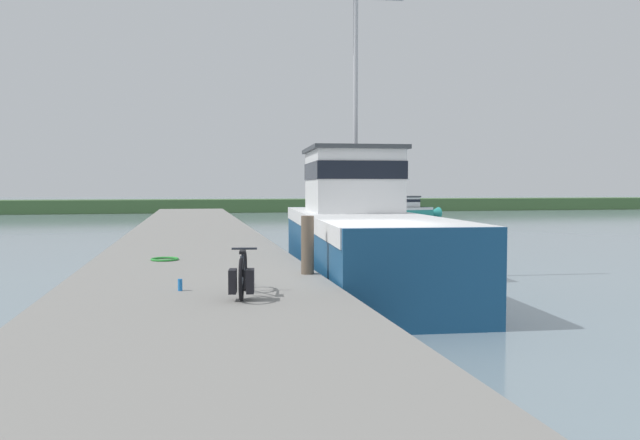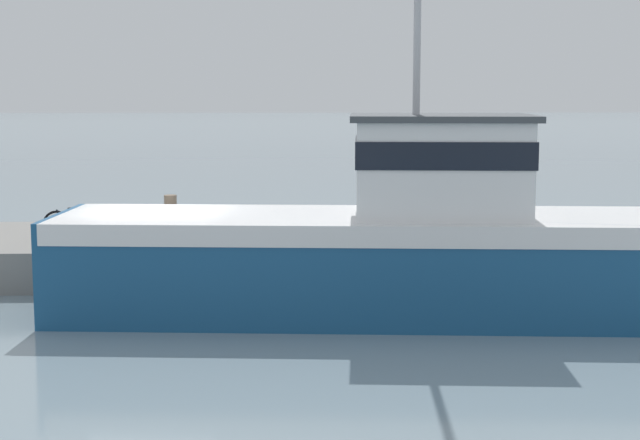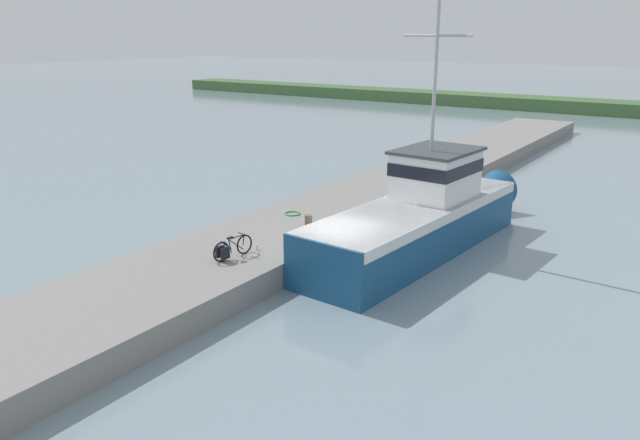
{
  "view_description": "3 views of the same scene",
  "coord_description": "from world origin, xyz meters",
  "px_view_note": "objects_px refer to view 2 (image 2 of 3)",
  "views": [
    {
      "loc": [
        -3.7,
        -12.58,
        2.73
      ],
      "look_at": [
        -0.46,
        2.93,
        1.88
      ],
      "focal_mm": 35.0,
      "sensor_mm": 36.0,
      "label": 1
    },
    {
      "loc": [
        19.7,
        2.7,
        4.4
      ],
      "look_at": [
        -0.03,
        3.34,
        1.74
      ],
      "focal_mm": 55.0,
      "sensor_mm": 36.0,
      "label": 2
    },
    {
      "loc": [
        10.83,
        -17.17,
        8.29
      ],
      "look_at": [
        -1.56,
        1.26,
        1.62
      ],
      "focal_mm": 35.0,
      "sensor_mm": 36.0,
      "label": 3
    }
  ],
  "objects_px": {
    "bicycle_touring": "(72,225)",
    "water_bottle_by_bike": "(117,230)",
    "fishing_boat_main": "(399,242)",
    "water_bottle_on_curb": "(124,237)",
    "mooring_post": "(171,223)"
  },
  "relations": [
    {
      "from": "fishing_boat_main",
      "to": "water_bottle_on_curb",
      "type": "xyz_separation_m",
      "value": [
        -3.73,
        -5.92,
        -0.43
      ]
    },
    {
      "from": "fishing_boat_main",
      "to": "water_bottle_on_curb",
      "type": "bearing_deg",
      "value": -117.97
    },
    {
      "from": "bicycle_touring",
      "to": "water_bottle_on_curb",
      "type": "distance_m",
      "value": 1.26
    },
    {
      "from": "fishing_boat_main",
      "to": "water_bottle_on_curb",
      "type": "distance_m",
      "value": 7.01
    },
    {
      "from": "bicycle_touring",
      "to": "water_bottle_on_curb",
      "type": "xyz_separation_m",
      "value": [
        0.17,
        1.22,
        -0.25
      ]
    },
    {
      "from": "bicycle_touring",
      "to": "water_bottle_by_bike",
      "type": "relative_size",
      "value": 8.24
    },
    {
      "from": "mooring_post",
      "to": "water_bottle_on_curb",
      "type": "relative_size",
      "value": 6.0
    },
    {
      "from": "fishing_boat_main",
      "to": "water_bottle_by_bike",
      "type": "xyz_separation_m",
      "value": [
        -4.92,
        -6.3,
        -0.43
      ]
    },
    {
      "from": "water_bottle_on_curb",
      "to": "fishing_boat_main",
      "type": "bearing_deg",
      "value": 57.81
    },
    {
      "from": "bicycle_touring",
      "to": "mooring_post",
      "type": "distance_m",
      "value": 2.92
    },
    {
      "from": "water_bottle_by_bike",
      "to": "water_bottle_on_curb",
      "type": "height_order",
      "value": "water_bottle_by_bike"
    },
    {
      "from": "water_bottle_by_bike",
      "to": "water_bottle_on_curb",
      "type": "bearing_deg",
      "value": 17.5
    },
    {
      "from": "fishing_boat_main",
      "to": "mooring_post",
      "type": "height_order",
      "value": "fishing_boat_main"
    },
    {
      "from": "mooring_post",
      "to": "water_bottle_on_curb",
      "type": "bearing_deg",
      "value": -138.14
    },
    {
      "from": "bicycle_touring",
      "to": "water_bottle_by_bike",
      "type": "distance_m",
      "value": 1.35
    }
  ]
}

